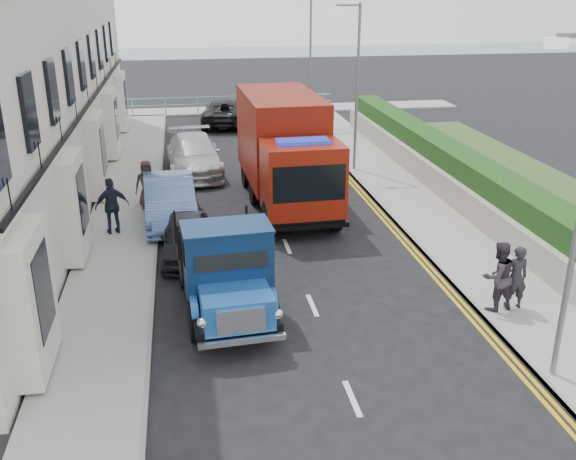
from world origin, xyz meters
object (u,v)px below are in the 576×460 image
Objects in this scene: lamp_far at (308,54)px; bedford_lorry at (227,276)px; red_lorry at (285,149)px; parked_car_front at (187,237)px; lamp_mid at (355,79)px; pedestrian_east_near at (516,277)px.

lamp_far reaches higher than bedford_lorry.
parked_car_front is (-3.69, -4.37, -1.48)m from red_lorry.
parked_car_front is (-7.26, -18.23, -3.37)m from lamp_far.
lamp_mid is 10.00m from lamp_far.
pedestrian_east_near is at bearing -10.96° from bedford_lorry.
red_lorry is (-3.57, -13.86, -1.89)m from lamp_far.
bedford_lorry is 0.70× the size of red_lorry.
parked_car_front is 2.23× the size of pedestrian_east_near.
pedestrian_east_near is (7.05, -0.85, -0.18)m from bedford_lorry.
lamp_far is at bearing -84.86° from pedestrian_east_near.
bedford_lorry is at bearing -74.90° from parked_car_front.
pedestrian_east_near is (0.70, -23.13, -3.05)m from lamp_far.
lamp_far is (0.00, 10.00, 0.00)m from lamp_mid.
red_lorry is at bearing -61.84° from pedestrian_east_near.
lamp_far is at bearing 70.02° from bedford_lorry.
bedford_lorry is at bearing -3.48° from pedestrian_east_near.
bedford_lorry is 3.21× the size of pedestrian_east_near.
lamp_mid is at bearing -90.00° from lamp_far.
bedford_lorry is 1.44× the size of parked_car_front.
pedestrian_east_near is at bearing -66.92° from red_lorry.
parked_car_front is (-7.26, -8.23, -3.37)m from lamp_mid.
lamp_far is 23.34m from pedestrian_east_near.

